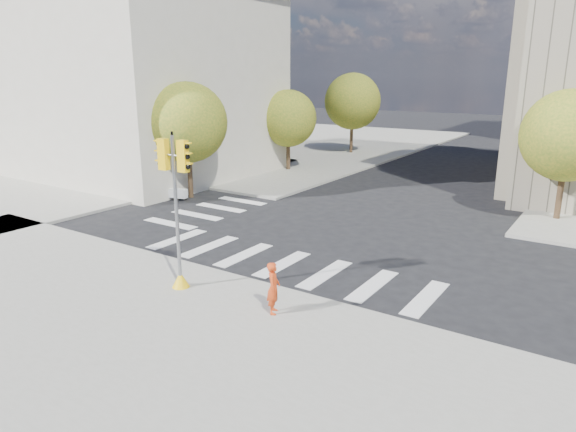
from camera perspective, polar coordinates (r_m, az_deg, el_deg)
name	(u,v)px	position (r m, az deg, el deg)	size (l,w,h in m)	color
ground	(313,250)	(20.48, 2.80, -3.78)	(160.00, 160.00, 0.00)	black
sidewalk_near	(62,380)	(13.17, -23.79, -16.34)	(30.00, 14.00, 0.15)	gray
sidewalk_far_left	(276,143)	(52.49, -1.37, 8.10)	(28.00, 40.00, 0.15)	gray
classical_building	(128,79)	(38.73, -17.39, 14.29)	(19.00, 15.00, 12.70)	beige
tree_lw_near	(187,123)	(29.11, -11.12, 10.14)	(4.40, 4.40, 6.41)	#382616
tree_lw_mid	(288,118)	(36.91, 0.02, 10.78)	(4.00, 4.00, 5.77)	#382616
tree_lw_far	(353,101)	(45.51, 7.18, 12.51)	(4.80, 4.80, 6.95)	#382616
tree_re_near	(568,136)	(26.88, 28.69, 7.83)	(4.20, 4.20, 6.16)	#382616
traffic_signal	(177,223)	(16.28, -12.21, -0.81)	(1.07, 0.56, 4.96)	yellow
photographer	(273,288)	(14.63, -1.63, -7.99)	(0.56, 0.36, 1.52)	red
planter_wall	(140,190)	(30.49, -16.09, 2.81)	(6.00, 0.40, 0.50)	white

